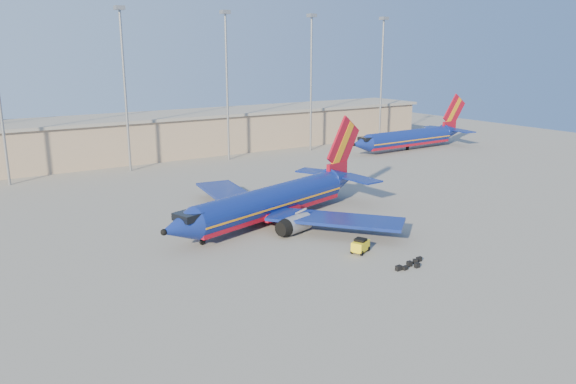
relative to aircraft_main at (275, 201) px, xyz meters
The scene contains 7 objects.
ground 6.07m from the aircraft_main, 99.17° to the right, with size 220.00×220.00×0.00m, color slate.
terminal_building 53.40m from the aircraft_main, 80.15° to the left, with size 122.00×16.00×8.50m.
light_mast_row 43.45m from the aircraft_main, 84.19° to the left, with size 101.60×1.60×28.65m.
aircraft_main is the anchor object (origin of this frame).
aircraft_second 60.64m from the aircraft_main, 28.85° to the left, with size 34.31×13.36×11.62m.
baggage_tug 15.16m from the aircraft_main, 83.79° to the right, with size 2.56×2.13×1.59m.
luggage_pile 21.28m from the aircraft_main, 81.34° to the right, with size 4.15×1.45×0.54m.
Camera 1 is at (-35.23, -53.43, 21.26)m, focal length 35.00 mm.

